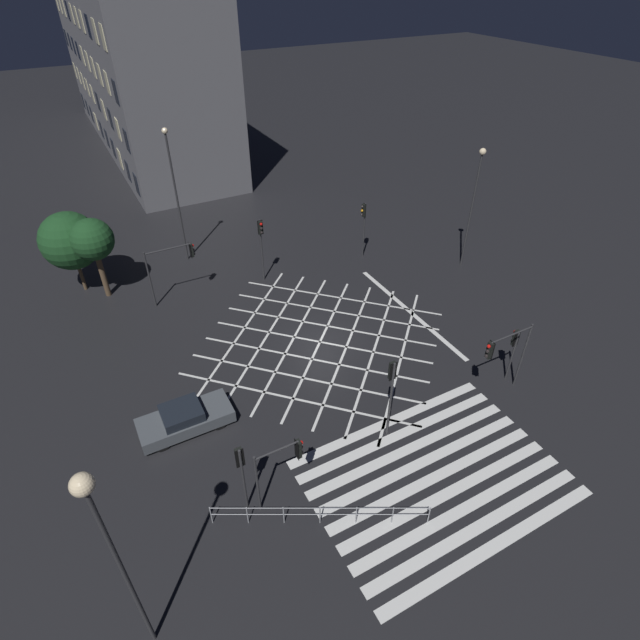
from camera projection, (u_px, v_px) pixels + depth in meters
name	position (u px, v px, depth m)	size (l,w,h in m)	color
ground_plane	(320.00, 342.00, 29.44)	(200.00, 200.00, 0.00)	black
road_markings	(388.00, 415.00, 24.83)	(16.30, 22.67, 0.01)	silver
office_building	(136.00, 60.00, 53.42)	(10.06, 37.74, 18.13)	slate
traffic_light_median_south	(391.00, 384.00, 22.02)	(0.36, 0.39, 4.50)	#2D2D30
traffic_light_sw_main	(282.00, 461.00, 19.66)	(2.11, 0.36, 3.35)	#2D2D30
traffic_light_ne_main	(364.00, 219.00, 35.84)	(0.39, 0.36, 4.22)	#2D2D30
traffic_light_sw_cross	(241.00, 466.00, 19.31)	(0.36, 0.39, 3.58)	#2D2D30
traffic_light_se_main	(505.00, 350.00, 24.23)	(2.90, 0.36, 4.02)	#2D2D30
traffic_light_median_north	(261.00, 239.00, 33.00)	(0.36, 0.39, 4.54)	#2D2D30
traffic_light_se_cross	(514.00, 344.00, 25.65)	(0.36, 0.39, 3.22)	#2D2D30
traffic_light_nw_main	(173.00, 260.00, 31.26)	(3.14, 0.36, 3.95)	#2D2D30
street_lamp_east	(174.00, 184.00, 33.80)	(0.40, 0.40, 9.53)	#2D2D30
street_lamp_west	(475.00, 192.00, 33.33)	(0.44, 0.44, 8.50)	#2D2D30
street_lamp_far	(103.00, 529.00, 12.82)	(0.60, 0.60, 8.87)	#2D2D30
street_tree_near	(92.00, 240.00, 30.98)	(2.65, 2.65, 5.47)	brown
street_tree_far	(70.00, 241.00, 31.82)	(3.73, 3.73, 5.54)	brown
waiting_car	(185.00, 419.00, 23.82)	(4.45, 1.85, 1.32)	#474C51
pedestrian_railing	(320.00, 513.00, 19.78)	(7.71, 4.17, 1.05)	#9EA0A5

